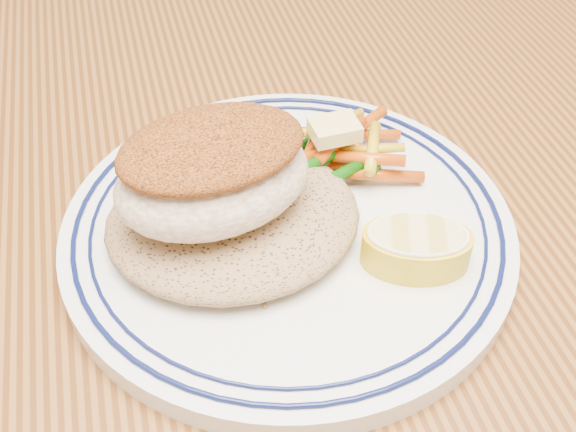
# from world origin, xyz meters

# --- Properties ---
(dining_table) EXTENTS (1.50, 0.90, 0.75)m
(dining_table) POSITION_xyz_m (0.00, 0.00, 0.65)
(dining_table) COLOR #522C10
(dining_table) RESTS_ON ground
(plate) EXTENTS (0.27, 0.27, 0.02)m
(plate) POSITION_xyz_m (-0.03, -0.01, 0.76)
(plate) COLOR white
(plate) RESTS_ON dining_table
(rice_pilaf) EXTENTS (0.15, 0.13, 0.03)m
(rice_pilaf) POSITION_xyz_m (-0.06, -0.01, 0.78)
(rice_pilaf) COLOR olive
(rice_pilaf) RESTS_ON plate
(fish_fillet) EXTENTS (0.12, 0.09, 0.05)m
(fish_fillet) POSITION_xyz_m (-0.07, -0.01, 0.81)
(fish_fillet) COLOR beige
(fish_fillet) RESTS_ON rice_pilaf
(vegetable_pile) EXTENTS (0.11, 0.08, 0.03)m
(vegetable_pile) POSITION_xyz_m (0.01, 0.03, 0.78)
(vegetable_pile) COLOR #C14609
(vegetable_pile) RESTS_ON plate
(butter_pat) EXTENTS (0.03, 0.02, 0.01)m
(butter_pat) POSITION_xyz_m (0.01, 0.03, 0.80)
(butter_pat) COLOR #F1D476
(butter_pat) RESTS_ON vegetable_pile
(lemon_wedge) EXTENTS (0.07, 0.07, 0.02)m
(lemon_wedge) POSITION_xyz_m (0.03, -0.06, 0.78)
(lemon_wedge) COLOR yellow
(lemon_wedge) RESTS_ON plate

